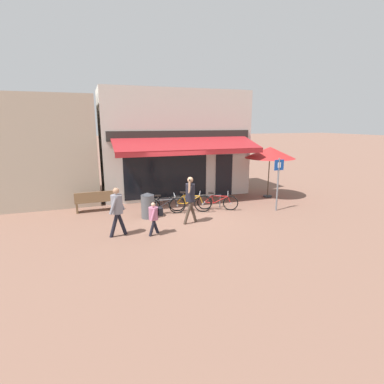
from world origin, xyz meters
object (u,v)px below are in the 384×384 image
at_px(pedestrian_second_adult, 117,207).
at_px(litter_bin, 148,205).
at_px(bicycle_black, 164,205).
at_px(bicycle_red, 217,202).
at_px(bicycle_orange, 190,203).
at_px(parking_sign, 278,179).
at_px(pedestrian_child, 154,215).
at_px(cafe_parasol, 270,153).
at_px(park_bench, 95,201).
at_px(pedestrian_adult, 190,195).

distance_m(pedestrian_second_adult, litter_bin, 2.10).
bearing_deg(litter_bin, bicycle_black, 18.24).
height_order(bicycle_black, bicycle_red, bicycle_black).
bearing_deg(bicycle_red, bicycle_black, -158.26).
bearing_deg(bicycle_red, bicycle_orange, -161.44).
xyz_separation_m(bicycle_orange, pedestrian_second_adult, (-3.10, -1.79, 0.60)).
xyz_separation_m(bicycle_red, parking_sign, (2.35, -0.88, 1.02)).
xyz_separation_m(bicycle_orange, pedestrian_child, (-1.94, -2.08, 0.29)).
distance_m(bicycle_orange, cafe_parasol, 5.04).
bearing_deg(litter_bin, park_bench, 140.16).
height_order(bicycle_red, parking_sign, parking_sign).
relative_size(bicycle_black, bicycle_red, 1.06).
distance_m(bicycle_black, bicycle_red, 2.28).
height_order(bicycle_red, pedestrian_child, pedestrian_child).
height_order(pedestrian_second_adult, litter_bin, pedestrian_second_adult).
bearing_deg(pedestrian_adult, cafe_parasol, -149.89).
bearing_deg(bicycle_black, pedestrian_child, -103.83).
bearing_deg(bicycle_orange, parking_sign, 9.32).
relative_size(pedestrian_child, parking_sign, 0.50).
height_order(bicycle_black, pedestrian_child, pedestrian_child).
height_order(bicycle_black, bicycle_orange, bicycle_orange).
xyz_separation_m(pedestrian_adult, pedestrian_second_adult, (-2.67, -0.44, -0.09)).
bearing_deg(pedestrian_second_adult, parking_sign, -161.71).
xyz_separation_m(parking_sign, park_bench, (-7.26, 2.41, -0.91)).
xyz_separation_m(pedestrian_child, cafe_parasol, (6.49, 3.23, 1.54)).
relative_size(bicycle_black, park_bench, 1.07).
distance_m(cafe_parasol, park_bench, 8.45).
bearing_deg(pedestrian_second_adult, park_bench, -67.23).
xyz_separation_m(bicycle_black, pedestrian_child, (-0.87, -2.10, 0.31)).
relative_size(bicycle_red, pedestrian_child, 1.45).
relative_size(bicycle_black, bicycle_orange, 1.03).
xyz_separation_m(pedestrian_second_adult, parking_sign, (6.65, 0.76, 0.39)).
bearing_deg(pedestrian_child, bicycle_black, -114.92).
xyz_separation_m(pedestrian_second_adult, park_bench, (-0.61, 3.17, -0.52)).
relative_size(bicycle_orange, bicycle_red, 1.03).
relative_size(bicycle_orange, cafe_parasol, 0.67).
relative_size(bicycle_black, pedestrian_adult, 0.99).
bearing_deg(park_bench, pedestrian_child, -64.64).
bearing_deg(litter_bin, pedestrian_second_adult, -129.67).
distance_m(pedestrian_adult, park_bench, 4.31).
xyz_separation_m(bicycle_red, pedestrian_child, (-3.14, -1.92, 0.33)).
xyz_separation_m(pedestrian_adult, litter_bin, (-1.36, 1.13, -0.57)).
relative_size(bicycle_red, parking_sign, 0.73).
relative_size(bicycle_orange, parking_sign, 0.75).
height_order(pedestrian_adult, cafe_parasol, cafe_parasol).
height_order(bicycle_black, parking_sign, parking_sign).
xyz_separation_m(bicycle_black, litter_bin, (-0.72, -0.24, 0.14)).
relative_size(pedestrian_adult, parking_sign, 0.79).
distance_m(bicycle_black, litter_bin, 0.77).
bearing_deg(pedestrian_adult, bicycle_red, -140.36).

